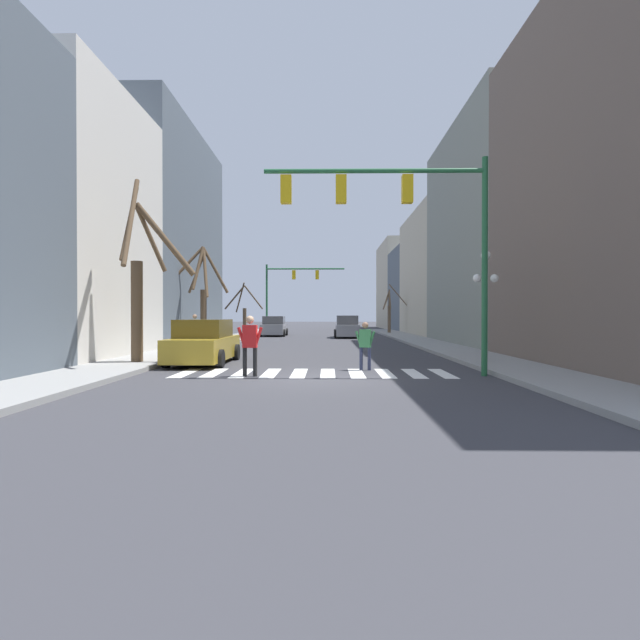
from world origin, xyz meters
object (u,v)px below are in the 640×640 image
Objects in this scene: traffic_signal_near at (404,214)px; car_parked_left_far at (274,327)px; traffic_signal_far at (289,284)px; street_tree_right_far at (141,281)px; street_tree_left_near at (390,311)px; pedestrian_on_right_sidewalk at (195,328)px; car_parked_right_near at (347,327)px; street_tree_right_near at (202,293)px; car_driving_away_lane at (204,343)px; pedestrian_waiting_at_curb at (365,342)px; street_tree_left_mid at (244,312)px; pedestrian_on_left_sidewalk at (250,341)px; street_lamp_right_corner at (486,282)px.

traffic_signal_near is 29.28m from car_parked_left_far.
street_tree_right_far is (-3.18, -28.08, -1.66)m from traffic_signal_far.
pedestrian_on_right_sidewalk is at bearing -119.93° from street_tree_left_near.
pedestrian_on_right_sidewalk is at bearing 172.97° from car_parked_left_far.
car_parked_right_near is 14.85m from street_tree_right_near.
car_parked_left_far is at bearing -0.07° from car_driving_away_lane.
street_tree_right_far reaches higher than pedestrian_waiting_at_curb.
street_tree_left_mid reaches higher than pedestrian_waiting_at_curb.
traffic_signal_near is 1.52× the size of car_parked_left_far.
traffic_signal_near is 3.91× the size of pedestrian_on_right_sidewalk.
traffic_signal_near is at bearing -41.75° from pedestrian_waiting_at_curb.
car_parked_left_far is at bearing 116.69° from pedestrian_waiting_at_curb.
pedestrian_on_left_sidewalk is (2.33, -28.35, 0.27)m from car_parked_left_far.
pedestrian_on_right_sidewalk reaches higher than pedestrian_on_left_sidewalk.
street_tree_left_near is (9.45, 1.79, -2.56)m from traffic_signal_far.
street_tree_left_near reaches higher than pedestrian_on_right_sidewalk.
street_tree_right_near is at bearing 170.20° from car_parked_left_far.
car_driving_away_lane is 0.86× the size of street_tree_right_near.
traffic_signal_near is 16.50m from street_tree_right_near.
street_tree_left_near is (12.63, 29.87, -0.89)m from street_tree_right_far.
traffic_signal_near is at bearing -79.31° from traffic_signal_far.
street_lamp_right_corner is at bearing -37.43° from street_tree_right_near.
traffic_signal_far is 1.56× the size of street_tree_left_mid.
pedestrian_waiting_at_curb is (5.93, -2.17, 0.17)m from car_driving_away_lane.
car_parked_right_near is 0.94× the size of car_driving_away_lane.
pedestrian_on_left_sidewalk is 33.87m from street_tree_left_near.
car_driving_away_lane is 30.83m from street_tree_left_near.
car_parked_left_far is 25.58m from street_tree_right_far.
street_lamp_right_corner is at bearing -63.32° from street_tree_left_mid.
street_lamp_right_corner is 0.92× the size of car_parked_left_far.
street_lamp_right_corner is at bearing 43.89° from traffic_signal_near.
street_tree_right_near is at bearing 142.57° from street_lamp_right_corner.
traffic_signal_far is 29.93m from pedestrian_waiting_at_curb.
car_driving_away_lane is at bearing 174.08° from pedestrian_waiting_at_curb.
street_tree_right_near is at bearing 125.38° from traffic_signal_near.
car_driving_away_lane is 6.32m from pedestrian_waiting_at_curb.
traffic_signal_far is 1.49× the size of car_driving_away_lane.
street_tree_left_near is (4.35, 7.49, 1.34)m from car_parked_right_near.
street_tree_right_far is at bearing -112.93° from street_tree_left_near.
pedestrian_on_right_sidewalk is at bearing -65.08° from pedestrian_on_left_sidewalk.
pedestrian_on_right_sidewalk is (-8.41, -14.68, 0.34)m from car_parked_right_near.
street_tree_right_far is at bearing -96.46° from traffic_signal_far.
car_parked_left_far is 0.95× the size of street_tree_left_mid.
car_driving_away_lane is at bearing -56.95° from pedestrian_on_left_sidewalk.
car_driving_away_lane is 24.44m from car_parked_left_far.
street_tree_left_near is at bearing 10.14° from street_tree_left_mid.
traffic_signal_near is at bearing -96.36° from street_tree_left_near.
street_tree_left_near reaches higher than car_parked_right_near.
traffic_signal_far is at bearing 8.81° from street_tree_left_mid.
traffic_signal_near reaches higher than traffic_signal_far.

